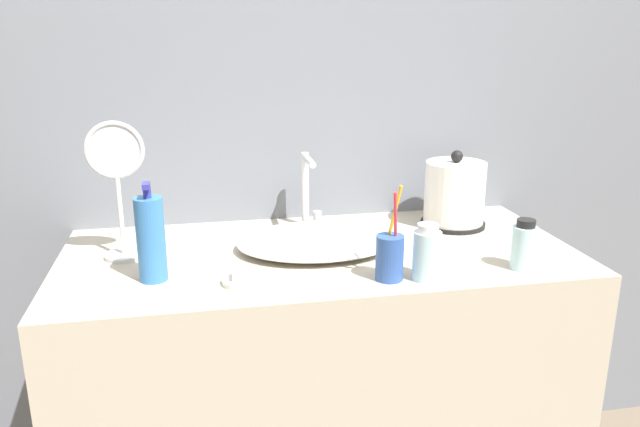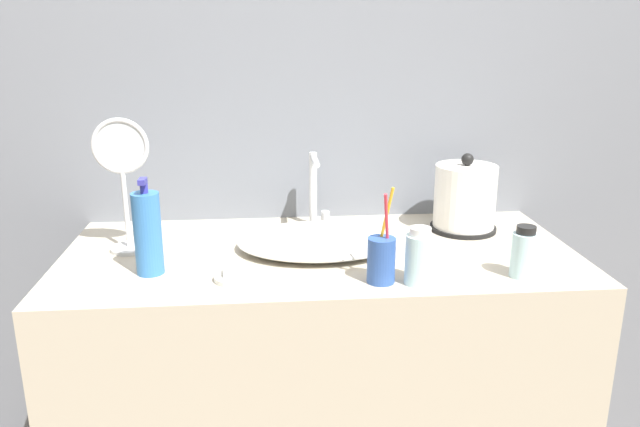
{
  "view_description": "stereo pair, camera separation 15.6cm",
  "coord_description": "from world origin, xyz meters",
  "views": [
    {
      "loc": [
        -0.29,
        -1.17,
        1.38
      ],
      "look_at": [
        -0.0,
        0.3,
        0.92
      ],
      "focal_mm": 35.0,
      "sensor_mm": 36.0,
      "label": 1
    },
    {
      "loc": [
        -0.13,
        -1.19,
        1.38
      ],
      "look_at": [
        -0.0,
        0.3,
        0.92
      ],
      "focal_mm": 35.0,
      "sensor_mm": 36.0,
      "label": 2
    }
  ],
  "objects": [
    {
      "name": "sink_basin",
      "position": [
        -0.0,
        0.32,
        0.85
      ],
      "size": [
        0.42,
        0.31,
        0.04
      ],
      "color": "silver",
      "rests_on": "vanity_counter"
    },
    {
      "name": "lotion_bottle",
      "position": [
        -0.41,
        0.19,
        0.92
      ],
      "size": [
        0.06,
        0.06,
        0.23
      ],
      "color": "#3370B7",
      "rests_on": "vanity_counter"
    },
    {
      "name": "toothbrush_cup",
      "position": [
        0.12,
        0.09,
        0.88
      ],
      "size": [
        0.06,
        0.06,
        0.22
      ],
      "color": "#2D519E",
      "rests_on": "vanity_counter"
    },
    {
      "name": "electric_kettle",
      "position": [
        0.42,
        0.44,
        0.91
      ],
      "size": [
        0.18,
        0.18,
        0.22
      ],
      "color": "black",
      "rests_on": "vanity_counter"
    },
    {
      "name": "wall_back",
      "position": [
        0.0,
        0.62,
        1.3
      ],
      "size": [
        6.0,
        0.04,
        2.6
      ],
      "color": "slate",
      "rests_on": "ground_plane"
    },
    {
      "name": "mouthwash_bottle",
      "position": [
        0.45,
        0.09,
        0.88
      ],
      "size": [
        0.06,
        0.06,
        0.12
      ],
      "color": "silver",
      "rests_on": "vanity_counter"
    },
    {
      "name": "shampoo_bottle",
      "position": [
        0.2,
        0.07,
        0.89
      ],
      "size": [
        0.06,
        0.06,
        0.13
      ],
      "color": "silver",
      "rests_on": "vanity_counter"
    },
    {
      "name": "vanity_mirror",
      "position": [
        -0.49,
        0.35,
        1.02
      ],
      "size": [
        0.14,
        0.1,
        0.34
      ],
      "color": "silver",
      "rests_on": "vanity_counter"
    },
    {
      "name": "faucet",
      "position": [
        0.0,
        0.5,
        0.94
      ],
      "size": [
        0.06,
        0.14,
        0.21
      ],
      "color": "silver",
      "rests_on": "vanity_counter"
    },
    {
      "name": "vanity_counter",
      "position": [
        0.0,
        0.3,
        0.41
      ],
      "size": [
        1.3,
        0.6,
        0.82
      ],
      "color": "#B7AD99",
      "rests_on": "ground_plane"
    },
    {
      "name": "soap_dish",
      "position": [
        -0.2,
        0.13,
        0.83
      ],
      "size": [
        0.1,
        0.1,
        0.03
      ],
      "color": "silver",
      "rests_on": "vanity_counter"
    }
  ]
}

